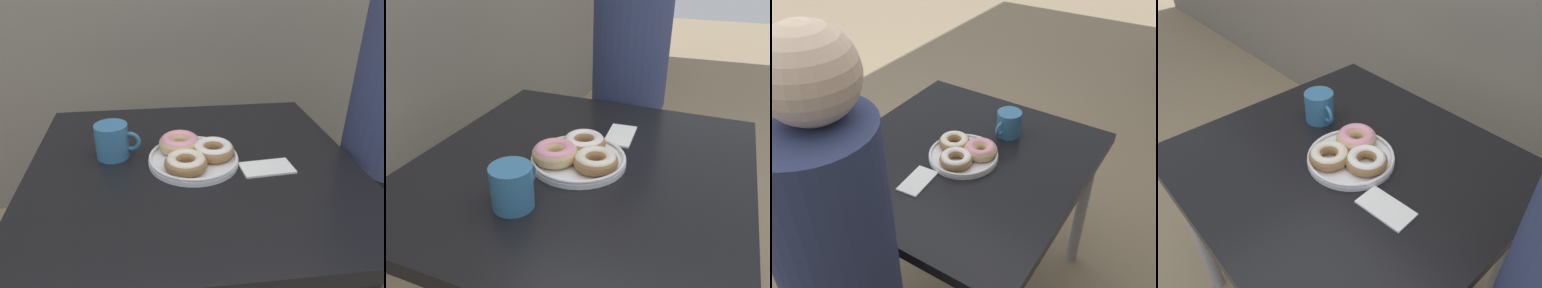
% 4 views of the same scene
% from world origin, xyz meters
% --- Properties ---
extents(dining_table, '(0.93, 0.88, 0.72)m').
position_xyz_m(dining_table, '(0.00, 0.24, 0.64)').
color(dining_table, black).
rests_on(dining_table, ground_plane).
extents(donut_plate, '(0.26, 0.28, 0.06)m').
position_xyz_m(donut_plate, '(-0.00, 0.25, 0.75)').
color(donut_plate, white).
rests_on(donut_plate, dining_table).
extents(coffee_mug, '(0.13, 0.10, 0.10)m').
position_xyz_m(coffee_mug, '(-0.23, 0.31, 0.77)').
color(coffee_mug, teal).
rests_on(coffee_mug, dining_table).
extents(napkin, '(0.15, 0.09, 0.01)m').
position_xyz_m(napkin, '(0.20, 0.19, 0.72)').
color(napkin, white).
rests_on(napkin, dining_table).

